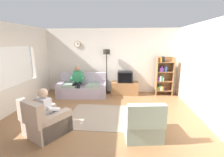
{
  "coord_description": "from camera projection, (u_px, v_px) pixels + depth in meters",
  "views": [
    {
      "loc": [
        0.67,
        -4.32,
        2.12
      ],
      "look_at": [
        0.23,
        0.62,
        1.02
      ],
      "focal_mm": 26.02,
      "sensor_mm": 36.0,
      "label": 1
    }
  ],
  "objects": [
    {
      "name": "bookshelf",
      "position": [
        163.0,
        75.0,
        6.61
      ],
      "size": [
        0.68,
        0.36,
        1.57
      ],
      "color": "olive",
      "rests_on": "ground_plane"
    },
    {
      "name": "left_wall_assembly",
      "position": [
        5.0,
        70.0,
        4.71
      ],
      "size": [
        0.12,
        5.8,
        2.7
      ],
      "color": "silver",
      "rests_on": "ground_plane"
    },
    {
      "name": "area_rug",
      "position": [
        106.0,
        116.0,
        4.76
      ],
      "size": [
        2.2,
        1.7,
        0.01
      ],
      "primitive_type": "cube",
      "color": "gray",
      "rests_on": "ground_plane"
    },
    {
      "name": "tv",
      "position": [
        125.0,
        77.0,
        6.67
      ],
      "size": [
        0.6,
        0.49,
        0.44
      ],
      "color": "black",
      "rests_on": "tv_stand"
    },
    {
      "name": "person_in_left_armchair",
      "position": [
        48.0,
        109.0,
        3.8
      ],
      "size": [
        0.61,
        0.63,
        1.12
      ],
      "color": "silver",
      "rests_on": "ground_plane"
    },
    {
      "name": "armchair_near_bookshelf",
      "position": [
        142.0,
        124.0,
        3.7
      ],
      "size": [
        0.91,
        0.98,
        0.9
      ],
      "color": "gray",
      "rests_on": "ground_plane"
    },
    {
      "name": "right_wall",
      "position": [
        211.0,
        73.0,
        4.18
      ],
      "size": [
        0.12,
        5.8,
        2.7
      ],
      "primitive_type": "cube",
      "color": "silver",
      "rests_on": "ground_plane"
    },
    {
      "name": "tv_stand",
      "position": [
        125.0,
        88.0,
        6.8
      ],
      "size": [
        1.1,
        0.56,
        0.52
      ],
      "color": "olive",
      "rests_on": "ground_plane"
    },
    {
      "name": "floor_lamp",
      "position": [
        107.0,
        59.0,
        6.7
      ],
      "size": [
        0.28,
        0.28,
        1.85
      ],
      "color": "black",
      "rests_on": "ground_plane"
    },
    {
      "name": "couch",
      "position": [
        82.0,
        88.0,
        6.56
      ],
      "size": [
        1.96,
        1.03,
        0.9
      ],
      "color": "#A899A8",
      "rests_on": "ground_plane"
    },
    {
      "name": "armchair_near_window",
      "position": [
        46.0,
        122.0,
        3.8
      ],
      "size": [
        1.13,
        1.16,
        0.9
      ],
      "color": "tan",
      "rests_on": "ground_plane"
    },
    {
      "name": "person_on_couch",
      "position": [
        77.0,
        79.0,
        6.38
      ],
      "size": [
        0.53,
        0.56,
        1.24
      ],
      "color": "#338C59",
      "rests_on": "ground_plane"
    },
    {
      "name": "ground_plane",
      "position": [
        102.0,
        117.0,
        4.72
      ],
      "size": [
        12.0,
        12.0,
        0.0
      ],
      "primitive_type": "plane",
      "color": "#8C603D"
    },
    {
      "name": "back_wall_assembly",
      "position": [
        111.0,
        61.0,
        7.01
      ],
      "size": [
        6.2,
        0.17,
        2.7
      ],
      "color": "silver",
      "rests_on": "ground_plane"
    }
  ]
}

